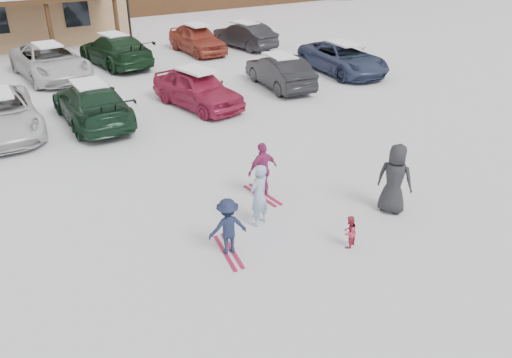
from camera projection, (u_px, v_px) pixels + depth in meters
ground at (268, 238)px, 11.32m from camera, size 160.00×160.00×0.00m
adult_skier at (259, 195)px, 11.52m from camera, size 0.65×0.53×1.54m
toddler_red at (349, 232)px, 10.86m from camera, size 0.45×0.40×0.76m
child_navy at (228, 227)px, 10.54m from camera, size 0.92×0.64×1.31m
skis_child_navy at (229, 252)px, 10.83m from camera, size 0.46×1.41×0.03m
child_magenta at (263, 170)px, 12.77m from camera, size 0.90×0.42×1.50m
skis_child_magenta at (262, 195)px, 13.10m from camera, size 0.28×1.41×0.03m
bystander_dark at (395, 179)px, 12.02m from camera, size 0.90×1.03×1.77m
parked_car_2 at (0, 114)px, 16.72m from camera, size 2.54×5.17×1.41m
parked_car_3 at (92, 103)px, 17.64m from camera, size 2.13×5.02×1.44m
parked_car_4 at (197, 88)px, 19.24m from camera, size 2.44×4.54×1.47m
parked_car_5 at (280, 72)px, 21.60m from camera, size 2.06×4.39×1.39m
parked_car_6 at (343, 58)px, 23.78m from camera, size 2.83×5.29×1.41m
parked_car_10 at (50, 61)px, 22.94m from camera, size 2.94×5.72×1.54m
parked_car_11 at (115, 50)px, 25.02m from camera, size 2.74×5.52×1.54m
parked_car_12 at (197, 39)px, 27.55m from camera, size 1.84×4.50×1.53m
parked_car_13 at (245, 35)px, 28.69m from camera, size 2.09×4.50×1.43m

